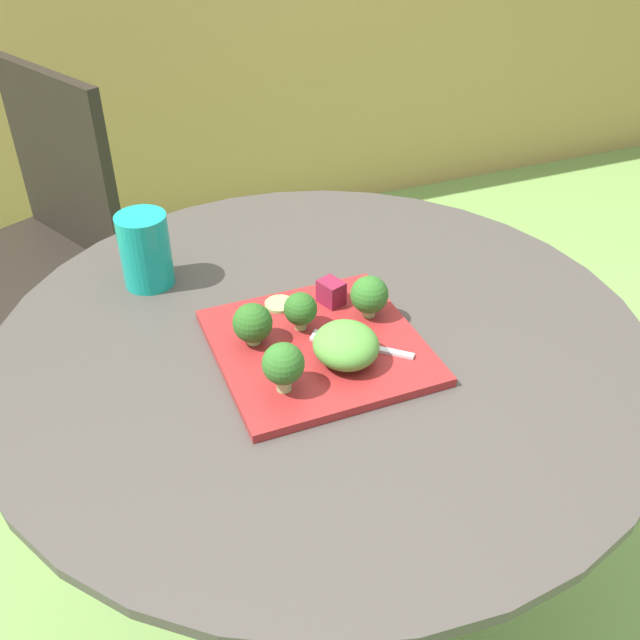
% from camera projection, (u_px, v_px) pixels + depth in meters
% --- Properties ---
extents(ground_plane, '(12.00, 12.00, 0.00)m').
position_uv_depth(ground_plane, '(321.00, 610.00, 1.51)').
color(ground_plane, '#70994C').
extents(bamboo_fence, '(8.00, 0.08, 1.65)m').
position_uv_depth(bamboo_fence, '(120.00, 13.00, 2.40)').
color(bamboo_fence, '#A8894C').
rests_on(bamboo_fence, ground_plane).
extents(patio_table, '(1.00, 1.00, 0.74)m').
position_uv_depth(patio_table, '(322.00, 442.00, 1.22)').
color(patio_table, '#423D38').
rests_on(patio_table, ground_plane).
extents(patio_chair, '(0.59, 0.59, 0.90)m').
position_uv_depth(patio_chair, '(36.00, 230.00, 1.79)').
color(patio_chair, black).
rests_on(patio_chair, ground_plane).
extents(salad_plate, '(0.29, 0.29, 0.01)m').
position_uv_depth(salad_plate, '(318.00, 346.00, 1.04)').
color(salad_plate, maroon).
rests_on(salad_plate, patio_table).
extents(drinking_glass, '(0.08, 0.08, 0.13)m').
position_uv_depth(drinking_glass, '(146.00, 254.00, 1.17)').
color(drinking_glass, '#149989').
rests_on(drinking_glass, patio_table).
extents(fork, '(0.13, 0.11, 0.00)m').
position_uv_depth(fork, '(352.00, 343.00, 1.04)').
color(fork, silver).
rests_on(fork, salad_plate).
extents(lettuce_mound, '(0.09, 0.10, 0.06)m').
position_uv_depth(lettuce_mound, '(346.00, 345.00, 0.99)').
color(lettuce_mound, '#519338').
rests_on(lettuce_mound, salad_plate).
extents(broccoli_floret_0, '(0.05, 0.05, 0.06)m').
position_uv_depth(broccoli_floret_0, '(300.00, 309.00, 1.05)').
color(broccoli_floret_0, '#99B770').
rests_on(broccoli_floret_0, salad_plate).
extents(broccoli_floret_1, '(0.06, 0.06, 0.07)m').
position_uv_depth(broccoli_floret_1, '(371.00, 297.00, 1.07)').
color(broccoli_floret_1, '#99B770').
rests_on(broccoli_floret_1, salad_plate).
extents(broccoli_floret_2, '(0.06, 0.06, 0.06)m').
position_uv_depth(broccoli_floret_2, '(253.00, 324.00, 1.02)').
color(broccoli_floret_2, '#99B770').
rests_on(broccoli_floret_2, salad_plate).
extents(broccoli_floret_3, '(0.06, 0.06, 0.07)m').
position_uv_depth(broccoli_floret_3, '(283.00, 364.00, 0.93)').
color(broccoli_floret_3, '#99B770').
rests_on(broccoli_floret_3, salad_plate).
extents(cucumber_slice_0, '(0.05, 0.05, 0.01)m').
position_uv_depth(cucumber_slice_0, '(280.00, 304.00, 1.12)').
color(cucumber_slice_0, '#8EB766').
rests_on(cucumber_slice_0, salad_plate).
extents(beet_chunk_0, '(0.04, 0.05, 0.04)m').
position_uv_depth(beet_chunk_0, '(331.00, 292.00, 1.11)').
color(beet_chunk_0, maroon).
rests_on(beet_chunk_0, salad_plate).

